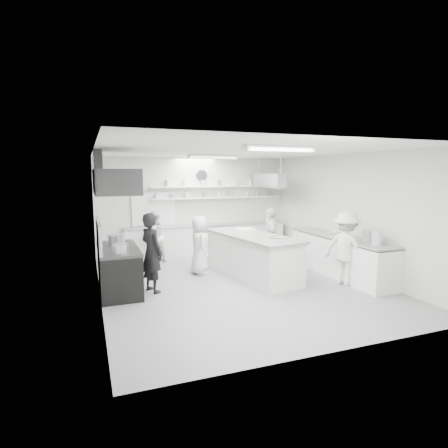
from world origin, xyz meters
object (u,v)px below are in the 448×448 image
object	(u,v)px
stove	(119,271)
right_counter	(340,256)
back_counter	(207,240)
prep_island	(252,257)
cook_back	(154,237)
cook_stove	(152,253)

from	to	relation	value
stove	right_counter	world-z (taller)	right_counter
back_counter	prep_island	distance (m)	2.81
prep_island	stove	bearing A→B (deg)	169.94
right_counter	cook_back	world-z (taller)	cook_back
back_counter	right_counter	world-z (taller)	right_counter
right_counter	cook_stove	bearing A→B (deg)	176.05
prep_island	back_counter	bearing A→B (deg)	84.92
stove	cook_stove	distance (m)	0.83
cook_back	prep_island	bearing A→B (deg)	113.60
stove	prep_island	world-z (taller)	prep_island
back_counter	stove	bearing A→B (deg)	-136.01
right_counter	cook_back	bearing A→B (deg)	144.44
cook_back	cook_stove	bearing A→B (deg)	62.14
cook_back	stove	bearing A→B (deg)	46.40
back_counter	cook_back	distance (m)	1.82
stove	back_counter	size ratio (longest dim) A/B	0.36
right_counter	prep_island	bearing A→B (deg)	163.93
back_counter	cook_back	bearing A→B (deg)	-164.61
stove	cook_back	distance (m)	2.61
cook_stove	prep_island	bearing A→B (deg)	-107.63
cook_stove	cook_back	xyz separation A→B (m)	(0.50, 2.61, -0.11)
back_counter	prep_island	size ratio (longest dim) A/B	1.85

